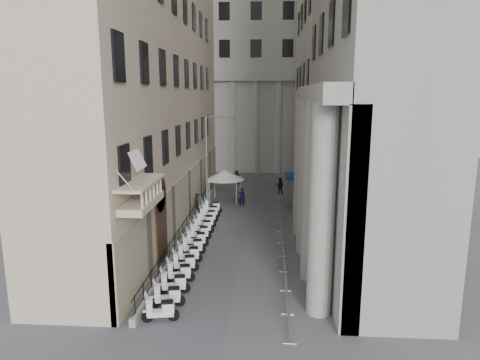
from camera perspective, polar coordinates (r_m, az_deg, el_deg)
The scene contains 34 objects.
left_building at distance 37.02m, azimuth -11.50°, elevation 21.50°, with size 5.00×36.00×34.00m, color #C4B297.
far_building at distance 61.44m, azimuth 2.28°, elevation 15.73°, with size 22.00×10.00×30.00m, color #A1A098.
iron_fence at distance 33.47m, azimuth -6.81°, elevation -6.74°, with size 0.30×28.00×1.40m, color black, non-canonical shape.
blue_awning at distance 40.66m, azimuth 7.11°, elevation -3.46°, with size 1.60×3.00×3.00m, color navy, non-canonical shape.
flag at distance 21.77m, azimuth -12.54°, elevation -17.39°, with size 1.00×1.40×8.20m, color #9E0C11, non-canonical shape.
scooter_0 at distance 21.26m, azimuth -10.46°, elevation -18.05°, with size 0.56×1.40×1.50m, color white, non-canonical shape.
scooter_1 at distance 22.46m, azimuth -9.55°, elevation -16.31°, with size 0.56×1.40×1.50m, color white, non-canonical shape.
scooter_2 at distance 23.69m, azimuth -8.74°, elevation -14.74°, with size 0.56×1.40×1.50m, color white, non-canonical shape.
scooter_3 at distance 24.94m, azimuth -8.02°, elevation -13.32°, with size 0.56×1.40×1.50m, color white, non-canonical shape.
scooter_4 at distance 26.20m, azimuth -7.38°, elevation -12.04°, with size 0.56×1.40×1.50m, color white, non-canonical shape.
scooter_5 at distance 27.48m, azimuth -6.80°, elevation -10.87°, with size 0.56×1.40×1.50m, color white, non-canonical shape.
scooter_6 at distance 28.78m, azimuth -6.28°, elevation -9.81°, with size 0.56×1.40×1.50m, color white, non-canonical shape.
scooter_7 at distance 30.08m, azimuth -5.81°, elevation -8.84°, with size 0.56×1.40×1.50m, color white, non-canonical shape.
scooter_8 at distance 31.40m, azimuth -5.37°, elevation -7.95°, with size 0.56×1.40×1.50m, color white, non-canonical shape.
scooter_9 at distance 32.72m, azimuth -4.98°, elevation -7.13°, with size 0.56×1.40×1.50m, color white, non-canonical shape.
scooter_10 at distance 34.05m, azimuth -4.62°, elevation -6.38°, with size 0.56×1.40×1.50m, color white, non-canonical shape.
scooter_11 at distance 35.39m, azimuth -4.28°, elevation -5.68°, with size 0.56×1.40×1.50m, color white, non-canonical shape.
scooter_12 at distance 36.73m, azimuth -3.97°, elevation -5.03°, with size 0.56×1.40×1.50m, color white, non-canonical shape.
scooter_13 at distance 38.08m, azimuth -3.68°, elevation -4.43°, with size 0.56×1.40×1.50m, color white, non-canonical shape.
barrier_0 at distance 20.48m, azimuth 6.50°, elevation -19.16°, with size 0.60×2.40×1.10m, color #9DA0A4, non-canonical shape.
barrier_1 at distance 22.66m, azimuth 6.21°, elevation -15.94°, with size 0.60×2.40×1.10m, color #9DA0A4, non-canonical shape.
barrier_2 at distance 24.91m, azimuth 5.98°, elevation -13.30°, with size 0.60×2.40×1.10m, color #9DA0A4, non-canonical shape.
barrier_3 at distance 27.20m, azimuth 5.79°, elevation -11.10°, with size 0.60×2.40×1.10m, color #9DA0A4, non-canonical shape.
barrier_4 at distance 29.52m, azimuth 5.63°, elevation -9.24°, with size 0.60×2.40×1.10m, color #9DA0A4, non-canonical shape.
barrier_5 at distance 31.87m, azimuth 5.49°, elevation -7.65°, with size 0.60×2.40×1.10m, color #9DA0A4, non-canonical shape.
barrier_6 at distance 34.24m, azimuth 5.38°, elevation -6.29°, with size 0.60×2.40×1.10m, color #9DA0A4, non-canonical shape.
barrier_7 at distance 36.63m, azimuth 5.28°, elevation -5.10°, with size 0.60×2.40×1.10m, color #9DA0A4, non-canonical shape.
barrier_8 at distance 39.03m, azimuth 5.19°, elevation -4.05°, with size 0.60×2.40×1.10m, color #9DA0A4, non-canonical shape.
security_tent at distance 42.00m, azimuth -2.14°, elevation 0.69°, with size 3.79×3.79×3.08m.
street_lamp at distance 37.92m, azimuth -4.04°, elevation 3.34°, with size 2.65×1.09×8.49m.
info_kiosk at distance 36.90m, azimuth -5.57°, elevation -3.39°, with size 0.62×0.95×1.95m.
pedestrian_a at distance 39.98m, azimuth 0.23°, elevation -2.30°, with size 0.66×0.43×1.80m, color #0F0D36.
pedestrian_b at distance 45.26m, azimuth 5.34°, elevation -0.78°, with size 0.83×0.65×1.71m, color black.
pedestrian_c at distance 49.85m, azimuth -0.42°, elevation 0.38°, with size 0.81×0.53×1.67m, color black.
Camera 1 is at (1.74, -13.24, 10.40)m, focal length 32.00 mm.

